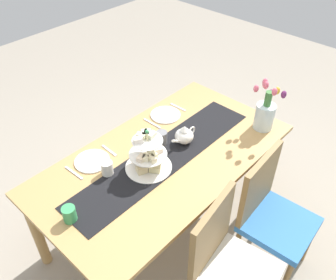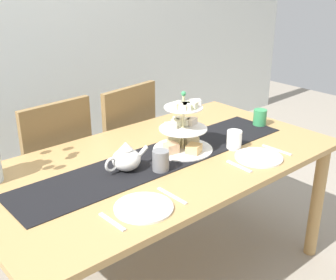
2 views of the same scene
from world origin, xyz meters
name	(u,v)px [view 2 (image 2 of 2)]	position (x,y,z in m)	size (l,w,h in m)	color
ground_plane	(161,278)	(0.00, 0.00, 0.00)	(8.00, 8.00, 0.00)	gray
room_wall_rear	(13,10)	(0.00, 1.58, 1.30)	(6.00, 0.08, 2.60)	silver
dining_table	(161,175)	(0.00, 0.00, 0.63)	(1.77, 0.95, 0.72)	tan
chair_left	(50,166)	(-0.25, 0.70, 0.50)	(0.45, 0.45, 0.91)	olive
chair_right	(119,145)	(0.23, 0.70, 0.50)	(0.48, 0.48, 0.91)	olive
table_runner	(160,158)	(0.00, 0.00, 0.72)	(1.49, 0.31, 0.00)	black
tiered_cake_stand	(183,132)	(0.15, 0.00, 0.82)	(0.30, 0.30, 0.30)	beige
teapot	(126,159)	(-0.20, 0.00, 0.78)	(0.24, 0.13, 0.14)	white
dinner_plate_left	(144,208)	(-0.35, -0.31, 0.73)	(0.23, 0.23, 0.01)	white
fork_left	(112,222)	(-0.49, -0.31, 0.72)	(0.02, 0.15, 0.01)	silver
knife_left	(172,196)	(-0.20, -0.31, 0.72)	(0.01, 0.17, 0.01)	silver
dinner_plate_right	(259,157)	(0.36, -0.31, 0.73)	(0.23, 0.23, 0.01)	white
fork_right	(239,166)	(0.21, -0.31, 0.72)	(0.02, 0.15, 0.01)	silver
knife_right	(277,150)	(0.50, -0.31, 0.72)	(0.01, 0.17, 0.01)	silver
mug_grey	(161,160)	(-0.09, -0.10, 0.77)	(0.08, 0.08, 0.10)	slate
mug_white_text	(234,140)	(0.36, -0.15, 0.77)	(0.08, 0.08, 0.10)	white
mug_orange	(260,118)	(0.73, -0.03, 0.77)	(0.08, 0.08, 0.10)	#389356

